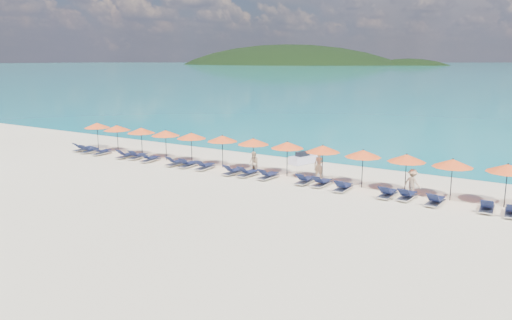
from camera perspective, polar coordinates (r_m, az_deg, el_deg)
The scene contains 40 objects.
ground at distance 28.73m, azimuth -3.24°, elevation -3.35°, with size 1400.00×1400.00×0.00m, color beige.
headland_main at distance 646.91m, azimuth 3.35°, elevation 7.45°, with size 374.00×242.00×126.50m.
headland_small at distance 607.23m, azimuth 16.83°, elevation 7.01°, with size 162.00×126.00×85.50m.
jetski at distance 35.80m, azimuth 5.52°, elevation 0.16°, with size 1.52×2.53×0.85m.
beachgoer_a at distance 31.25m, azimuth 7.18°, elevation -0.62°, with size 0.61×0.40×1.68m, color tan.
beachgoer_b at distance 32.11m, azimuth -0.24°, elevation -0.37°, with size 0.73×0.42×1.50m, color tan.
beachgoer_c at distance 28.44m, azimuth 17.43°, elevation -2.48°, with size 0.96×0.45×1.49m, color tan.
umbrella_0 at distance 42.82m, azimuth -17.71°, elevation 3.79°, with size 2.10×2.10×2.28m.
umbrella_1 at distance 40.80m, azimuth -15.60°, elevation 3.56°, with size 2.10×2.10×2.28m.
umbrella_2 at distance 38.85m, azimuth -12.98°, elevation 3.31°, with size 2.10×2.10×2.28m.
umbrella_3 at distance 37.14m, azimuth -10.30°, elevation 3.05°, with size 2.10×2.10×2.28m.
umbrella_4 at distance 35.56m, azimuth -7.40°, elevation 2.77°, with size 2.10×2.10×2.28m.
umbrella_5 at distance 34.08m, azimuth -3.87°, elevation 2.46°, with size 2.10×2.10×2.28m.
umbrella_6 at distance 32.76m, azimuth -0.32°, elevation 2.12°, with size 2.10×2.10×2.28m.
umbrella_7 at distance 31.46m, azimuth 3.60°, elevation 1.71°, with size 2.10×2.10×2.28m.
umbrella_8 at distance 30.38m, azimuth 7.64°, elevation 1.28°, with size 2.10×2.10×2.28m.
umbrella_9 at distance 29.25m, azimuth 12.13°, elevation 0.73°, with size 2.10×2.10×2.28m.
umbrella_10 at distance 28.51m, azimuth 16.84°, elevation 0.21°, with size 2.10×2.10×2.28m.
umbrella_11 at distance 27.94m, azimuth 21.56°, elevation -0.33°, with size 2.10×2.10×2.28m.
umbrella_12 at distance 27.76m, azimuth 26.83°, elevation -0.84°, with size 2.10×2.10×2.28m.
lounger_0 at distance 42.74m, azimuth -19.16°, elevation 1.27°, with size 0.75×1.74×0.66m.
lounger_1 at distance 41.73m, azimuth -18.51°, elevation 1.08°, with size 0.78×1.75×0.66m.
lounger_2 at distance 40.65m, azimuth -17.26°, elevation 0.89°, with size 0.76×1.74×0.66m.
lounger_3 at distance 38.79m, azimuth -14.64°, elevation 0.55°, with size 0.62×1.70×0.66m.
lounger_4 at distance 38.24m, azimuth -13.36°, elevation 0.45°, with size 0.78×1.75×0.66m.
lounger_5 at distance 36.97m, azimuth -12.05°, elevation 0.14°, with size 0.67×1.72×0.66m.
lounger_6 at distance 35.31m, azimuth -9.13°, elevation -0.28°, with size 0.77×1.75×0.66m.
lounger_7 at distance 34.64m, azimuth -7.76°, elevation -0.47°, with size 0.73×1.74×0.66m.
lounger_8 at distance 33.80m, azimuth -5.88°, elevation -0.72°, with size 0.74×1.74×0.66m.
lounger_9 at distance 32.21m, azimuth -2.63°, elevation -1.28°, with size 0.75×1.74×0.66m.
lounger_10 at distance 31.68m, azimuth -0.91°, elevation -1.49°, with size 0.79×1.76×0.66m.
lounger_11 at distance 31.01m, azimuth 1.38°, elevation -1.78°, with size 0.75×1.74×0.66m.
lounger_12 at distance 29.96m, azimuth 5.63°, elevation -2.30°, with size 0.62×1.70×0.66m.
lounger_13 at distance 29.49m, azimuth 7.49°, elevation -2.57°, with size 0.70×1.73×0.66m.
lounger_14 at distance 28.67m, azimuth 9.91°, elevation -3.05°, with size 0.65×1.71×0.66m.
lounger_15 at distance 27.84m, azimuth 14.79°, elevation -3.70°, with size 0.69×1.72×0.66m.
lounger_16 at distance 27.70m, azimuth 16.87°, elevation -3.90°, with size 0.72×1.73×0.66m.
lounger_17 at distance 27.16m, azimuth 19.81°, elevation -4.40°, with size 0.72×1.73×0.66m.
lounger_18 at distance 27.01m, azimuth 24.88°, elevation -4.88°, with size 0.75×1.74×0.66m.
lounger_19 at distance 26.76m, azimuth 27.24°, elevation -5.24°, with size 0.77×1.75×0.66m.
Camera 1 is at (16.34, -22.46, 7.35)m, focal length 35.00 mm.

